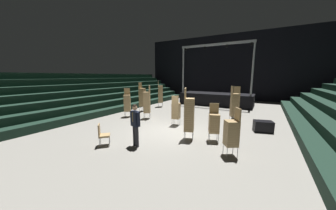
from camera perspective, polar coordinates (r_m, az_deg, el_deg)
The scene contains 17 objects.
ground_plane at distance 9.28m, azimuth 0.27°, elevation -8.93°, with size 22.00×30.00×0.10m, color gray.
arena_end_wall at distance 23.07m, azimuth 19.56°, elevation 11.84°, with size 22.00×0.30×8.00m, color black.
bleacher_bank_left at distance 15.45m, azimuth -25.77°, elevation 3.76°, with size 5.25×24.00×3.15m.
stage_riser at distance 17.97m, azimuth 15.79°, elevation 2.23°, with size 6.98×2.61×5.87m.
man_with_tie at distance 7.13m, azimuth -10.95°, elevation -5.90°, with size 0.57×0.35×1.79m.
chair_stack_front_left at distance 12.52m, azimuth -13.52°, elevation 0.75°, with size 0.62×0.62×2.05m.
chair_stack_front_right at distance 7.82m, azimuth 7.09°, elevation -3.07°, with size 0.55×0.55×2.39m.
chair_stack_mid_left at distance 16.22m, azimuth -2.58°, elevation 3.74°, with size 0.61×0.61×2.48m.
chair_stack_mid_right at distance 7.90m, azimuth 15.20°, elevation -5.72°, with size 0.58×0.58×1.71m.
chair_stack_mid_centre at distance 11.75m, azimuth -7.08°, elevation 1.00°, with size 0.60×0.60×2.31m.
chair_stack_rear_left at distance 14.30m, azimuth -8.63°, elevation 2.67°, with size 0.47×0.47×2.39m.
chair_stack_rear_right at distance 12.75m, azimuth 21.96°, elevation 0.85°, with size 0.49×0.49×2.22m.
chair_stack_rear_centre at distance 6.63m, azimuth 20.57°, elevation -8.61°, with size 0.61×0.61×1.79m.
chair_stack_aisle_left at distance 10.10m, azimuth 2.71°, elevation -1.81°, with size 0.51×0.51×1.79m.
chair_stack_aisle_right at distance 11.38m, azimuth 21.38°, elevation 0.12°, with size 0.58×0.58×2.31m.
equipment_road_case at distance 10.35m, azimuth 29.30°, elevation -6.26°, with size 0.90×0.60×0.58m, color black.
loose_chair_near_man at distance 7.72m, azimuth -21.13°, elevation -8.92°, with size 0.62×0.62×0.95m.
Camera 1 is at (4.37, -7.63, 2.91)m, focal length 18.16 mm.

